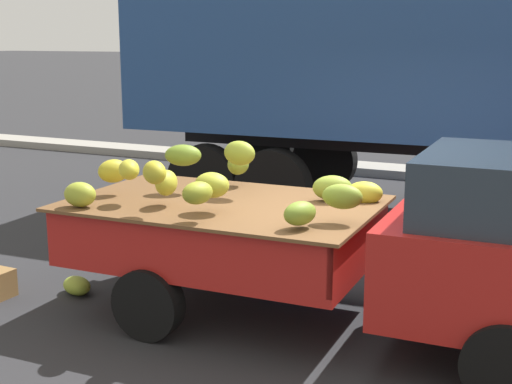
{
  "coord_description": "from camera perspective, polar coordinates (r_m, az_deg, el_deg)",
  "views": [
    {
      "loc": [
        1.96,
        -5.95,
        2.58
      ],
      "look_at": [
        -0.81,
        -0.11,
        1.18
      ],
      "focal_mm": 49.93,
      "sensor_mm": 36.0,
      "label": 1
    }
  ],
  "objects": [
    {
      "name": "ground",
      "position": [
        6.77,
        6.72,
        -10.22
      ],
      "size": [
        220.0,
        220.0,
        0.0
      ],
      "primitive_type": "plane",
      "color": "#28282B"
    },
    {
      "name": "curb_strip",
      "position": [
        13.63,
        16.7,
        1.15
      ],
      "size": [
        80.0,
        0.8,
        0.16
      ],
      "primitive_type": "cube",
      "color": "gray",
      "rests_on": "ground"
    },
    {
      "name": "pickup_truck",
      "position": [
        6.09,
        14.16,
        -4.27
      ],
      "size": [
        5.04,
        1.97,
        1.7
      ],
      "rotation": [
        0.0,
        0.0,
        0.03
      ],
      "color": "#B21E19",
      "rests_on": "ground"
    },
    {
      "name": "fallen_banana_bunch_near_tailgate",
      "position": [
        7.59,
        -14.16,
        -7.28
      ],
      "size": [
        0.44,
        0.38,
        0.18
      ],
      "primitive_type": "ellipsoid",
      "rotation": [
        0.0,
        0.0,
        2.71
      ],
      "color": "olive",
      "rests_on": "ground"
    }
  ]
}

